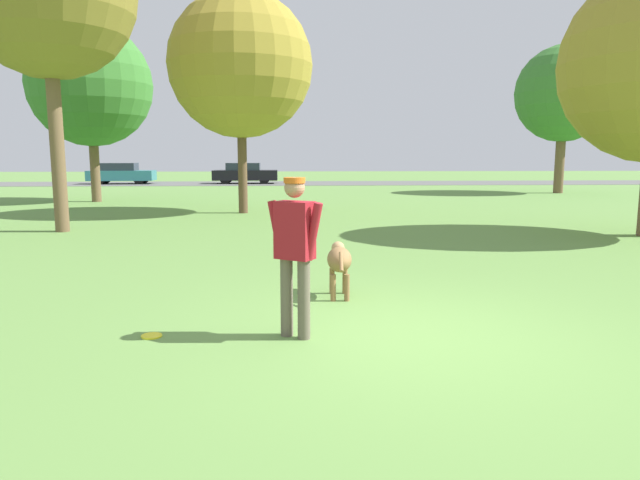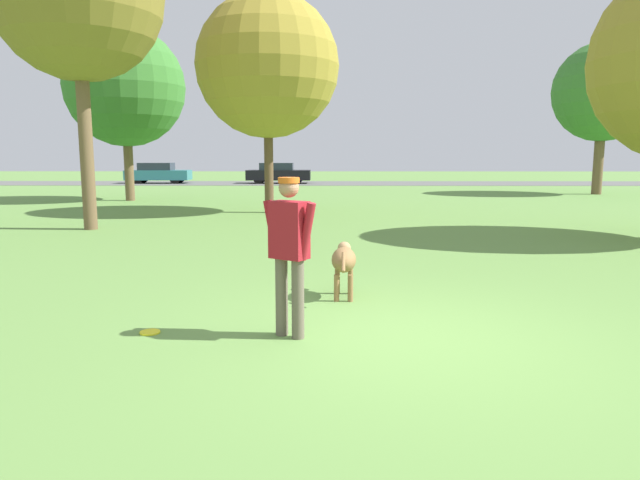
% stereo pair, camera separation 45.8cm
% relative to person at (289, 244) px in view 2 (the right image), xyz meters
% --- Properties ---
extents(ground_plane, '(120.00, 120.00, 0.00)m').
position_rel_person_xyz_m(ground_plane, '(1.15, -0.03, -0.98)').
color(ground_plane, '#608C42').
extents(far_road_strip, '(120.00, 6.00, 0.01)m').
position_rel_person_xyz_m(far_road_strip, '(1.15, 32.40, -0.97)').
color(far_road_strip, '#5B5B59').
rests_on(far_road_strip, ground_plane).
extents(person, '(0.59, 0.42, 1.67)m').
position_rel_person_xyz_m(person, '(0.00, 0.00, 0.00)').
color(person, '#665B4C').
rests_on(person, ground_plane).
extents(dog, '(0.35, 1.06, 0.69)m').
position_rel_person_xyz_m(dog, '(0.61, 1.69, -0.49)').
color(dog, olive).
rests_on(dog, ground_plane).
extents(frisbee, '(0.22, 0.22, 0.02)m').
position_rel_person_xyz_m(frisbee, '(-1.51, 0.09, -0.97)').
color(frisbee, yellow).
rests_on(frisbee, ground_plane).
extents(tree_mid_center, '(4.56, 4.56, 6.97)m').
position_rel_person_xyz_m(tree_mid_center, '(-1.51, 12.96, 3.70)').
color(tree_mid_center, brown).
rests_on(tree_mid_center, ground_plane).
extents(tree_far_right, '(4.65, 4.65, 7.16)m').
position_rel_person_xyz_m(tree_far_right, '(13.41, 21.95, 3.83)').
color(tree_far_right, brown).
rests_on(tree_far_right, ground_plane).
extents(tree_far_left, '(4.81, 4.81, 7.01)m').
position_rel_person_xyz_m(tree_far_left, '(-7.81, 17.86, 3.62)').
color(tree_far_left, brown).
rests_on(tree_far_left, ground_plane).
extents(parked_car_teal, '(4.19, 1.91, 1.36)m').
position_rel_person_xyz_m(parked_car_teal, '(-10.85, 32.20, -0.30)').
color(parked_car_teal, teal).
rests_on(parked_car_teal, ground_plane).
extents(parked_car_black, '(4.20, 1.85, 1.36)m').
position_rel_person_xyz_m(parked_car_black, '(-2.84, 32.25, -0.30)').
color(parked_car_black, black).
rests_on(parked_car_black, ground_plane).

